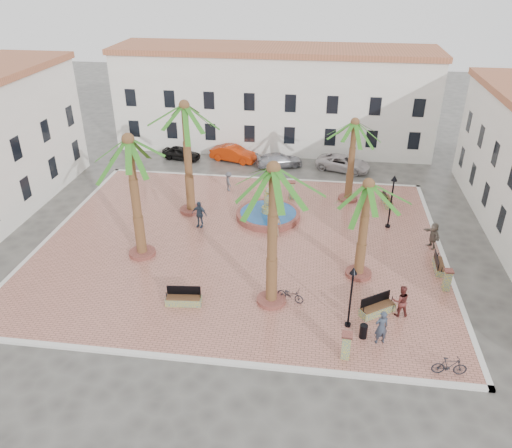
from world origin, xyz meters
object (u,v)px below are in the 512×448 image
Objects in this scene: bicycle_b at (450,366)px; pedestrian_east at (433,235)px; palm_s at (273,185)px; bench_e at (439,266)px; bench_se at (377,309)px; bollard_se at (346,345)px; cyclist_b at (401,301)px; lamppost_s at (352,287)px; palm_ne at (354,132)px; bollard_n at (292,190)px; lamppost_e at (392,193)px; palm_nw at (185,119)px; palm_e at (367,197)px; cyclist_a at (381,327)px; pedestrian_fountain_b at (199,214)px; bicycle_a at (291,294)px; car_black at (181,153)px; litter_bin at (363,331)px; pedestrian_north at (229,181)px; car_red at (234,154)px; bench_s at (184,300)px; car_white at (343,163)px; bollard_e at (447,280)px; fountain at (268,214)px; bench_ne at (387,201)px; car_silver at (279,160)px; palm_sw at (130,154)px.

pedestrian_east is at bearing -8.56° from bicycle_b.
bench_e is at bearing 25.17° from palm_s.
palm_s is at bearing 142.81° from bench_se.
bollard_se is at bearing -50.31° from pedestrian_east.
pedestrian_east is (2.89, 7.42, -0.02)m from cyclist_b.
pedestrian_east is (5.59, 8.68, -1.54)m from lamppost_s.
palm_ne is 3.66× the size of bench_e.
lamppost_e is at bearing -28.10° from bollard_n.
palm_nw is 17.76m from bench_se.
palm_e is 3.30× the size of cyclist_a.
pedestrian_fountain_b is (-11.58, 8.14, 0.67)m from bench_se.
bicycle_b reaches higher than bicycle_a.
palm_nw is at bearing -155.57° from bollard_n.
palm_e is at bearing -125.53° from car_black.
lamppost_s is 4.70× the size of litter_bin.
pedestrian_fountain_b is (-13.07, -1.72, -1.68)m from lamppost_e.
cyclist_a is at bearing -170.66° from pedestrian_north.
pedestrian_fountain_b is 13.21m from car_red.
bench_s is 22.55m from car_black.
palm_e is 3.54× the size of pedestrian_east.
palm_ne is at bearing -160.50° from car_white.
fountain is at bearing 145.98° from bollard_e.
car_white is (4.11, 6.83, -0.23)m from bollard_n.
litter_bin is 0.17× the size of car_red.
bench_se is at bearing 67.84° from litter_bin.
bollard_e is at bearing 44.14° from litter_bin.
fountain reaches higher than bollard_se.
lamppost_s is 7.05m from bollard_e.
bollard_e is 0.73× the size of cyclist_b.
bollard_e is 8.96m from bicycle_a.
bench_e is at bearing -18.35° from palm_nw.
car_white is at bearing 78.19° from palm_s.
bench_ne is 1.07× the size of pedestrian_east.
car_silver is (-10.06, 24.55, -0.01)m from bicycle_b.
pedestrian_fountain_b is at bearing 140.67° from car_silver.
pedestrian_east is at bearing 36.63° from palm_s.
palm_ne is 3.26× the size of bench_se.
lamppost_e is (11.86, 10.48, 2.36)m from bench_s.
lamppost_s is 0.75× the size of car_white.
pedestrian_east is at bearing 62.83° from litter_bin.
bench_se is (14.34, -4.02, -6.46)m from palm_sw.
lamppost_e is 2.02× the size of pedestrian_fountain_b.
bench_se is 13.63m from bench_ne.
fountain is 5.05m from pedestrian_fountain_b.
bicycle_a is at bearing -141.23° from palm_e.
palm_ne is at bearing 31.96° from bench_e.
car_red is (-9.95, 22.58, -1.85)m from lamppost_s.
car_white is at bearing 92.36° from palm_ne.
car_black is at bearing -74.81° from cyclist_a.
pedestrian_east is (9.60, -6.17, 0.14)m from bollard_n.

